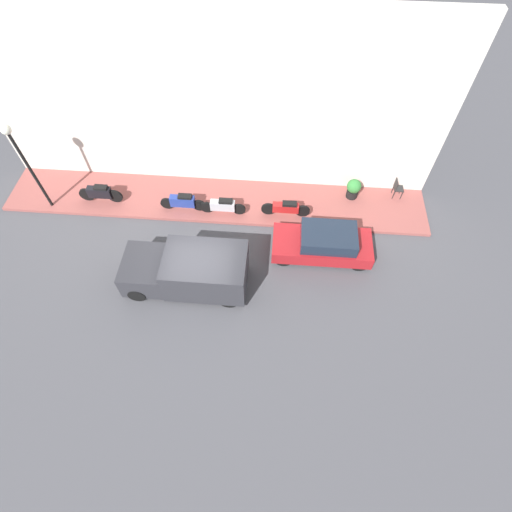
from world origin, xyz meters
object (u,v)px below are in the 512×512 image
object	(u,v)px
delivery_van	(187,270)
scooter_silver	(223,206)
potted_plant	(353,188)
motorcycle_blue	(183,202)
motorcycle_red	(286,208)
motorcycle_black	(100,193)
streetlamp	(20,153)
cafe_chair	(397,187)
parked_car	(324,243)

from	to	relation	value
delivery_van	scooter_silver	world-z (taller)	delivery_van
scooter_silver	potted_plant	size ratio (longest dim) A/B	2.07
motorcycle_blue	motorcycle_red	size ratio (longest dim) A/B	0.95
motorcycle_black	streetlamp	bearing A→B (deg)	101.20
motorcycle_blue	motorcycle_red	bearing A→B (deg)	-89.80
streetlamp	potted_plant	world-z (taller)	streetlamp
delivery_van	motorcycle_black	world-z (taller)	delivery_van
scooter_silver	cafe_chair	xyz separation A→B (m)	(1.58, -7.42, 0.10)
parked_car	cafe_chair	xyz separation A→B (m)	(3.27, -3.23, 0.04)
motorcycle_red	cafe_chair	bearing A→B (deg)	-72.68
cafe_chair	motorcycle_red	bearing A→B (deg)	107.32
motorcycle_red	cafe_chair	xyz separation A→B (m)	(1.49, -4.76, 0.11)
scooter_silver	cafe_chair	size ratio (longest dim) A/B	2.11
potted_plant	cafe_chair	distance (m)	1.90
delivery_van	motorcycle_blue	bearing A→B (deg)	13.80
streetlamp	potted_plant	bearing A→B (deg)	-83.23
motorcycle_red	motorcycle_blue	bearing A→B (deg)	90.20
cafe_chair	potted_plant	bearing A→B (deg)	95.43
streetlamp	cafe_chair	size ratio (longest dim) A/B	4.51
parked_car	motorcycle_red	size ratio (longest dim) A/B	1.89
potted_plant	parked_car	bearing A→B (deg)	156.52
potted_plant	scooter_silver	bearing A→B (deg)	104.20
motorcycle_red	parked_car	bearing A→B (deg)	-139.35
scooter_silver	motorcycle_blue	distance (m)	1.72
potted_plant	cafe_chair	xyz separation A→B (m)	(0.18, -1.89, 0.03)
scooter_silver	motorcycle_blue	size ratio (longest dim) A/B	0.99
streetlamp	delivery_van	bearing A→B (deg)	-116.71
delivery_van	cafe_chair	xyz separation A→B (m)	(5.09, -8.26, -0.20)
scooter_silver	potted_plant	distance (m)	5.70
scooter_silver	cafe_chair	bearing A→B (deg)	-77.98
delivery_van	motorcycle_black	xyz separation A→B (m)	(3.79, 4.52, -0.25)
delivery_van	motorcycle_red	size ratio (longest dim) A/B	2.22
motorcycle_red	potted_plant	world-z (taller)	potted_plant
motorcycle_blue	cafe_chair	xyz separation A→B (m)	(1.50, -9.14, 0.07)
motorcycle_black	cafe_chair	size ratio (longest dim) A/B	2.08
cafe_chair	parked_car	bearing A→B (deg)	135.35
potted_plant	cafe_chair	bearing A→B (deg)	-84.57
scooter_silver	motorcycle_red	distance (m)	2.65
scooter_silver	cafe_chair	distance (m)	7.58
motorcycle_blue	cafe_chair	bearing A→B (deg)	-80.67
scooter_silver	motorcycle_black	world-z (taller)	motorcycle_black
motorcycle_black	motorcycle_blue	size ratio (longest dim) A/B	0.98
parked_car	potted_plant	world-z (taller)	parked_car
parked_car	motorcycle_blue	size ratio (longest dim) A/B	1.99
parked_car	motorcycle_red	bearing A→B (deg)	40.65
motorcycle_blue	scooter_silver	bearing A→B (deg)	-92.58
scooter_silver	streetlamp	xyz separation A→B (m)	(-0.15, 7.52, 2.47)
motorcycle_red	streetlamp	distance (m)	10.47
motorcycle_black	motorcycle_red	world-z (taller)	motorcycle_black
motorcycle_red	potted_plant	size ratio (longest dim) A/B	2.20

